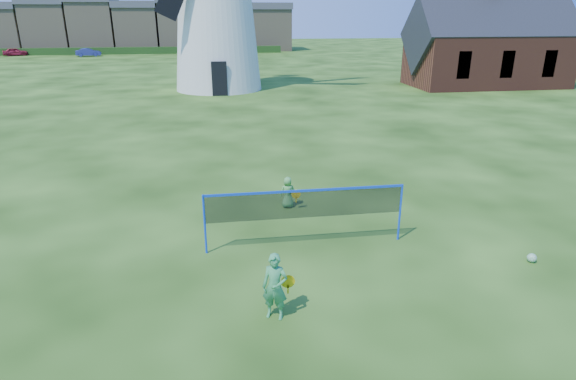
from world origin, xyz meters
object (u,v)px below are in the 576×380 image
Objects in this scene: chapel at (488,48)px; badminton_net at (305,205)px; car_left at (15,52)px; car_right at (88,52)px; player_boy at (288,192)px; player_girl at (275,287)px; play_ball at (532,258)px.

chapel reaches higher than badminton_net.
chapel is at bearing -147.60° from car_left.
player_boy is at bearing -170.03° from car_right.
badminton_net is 1.55× the size of car_left.
badminton_net is 2.74m from player_boy.
car_right is at bearing 107.38° from badminton_net.
chapel is at bearing 76.33° from player_girl.
car_left is (-50.21, 38.49, -2.47)m from chapel.
play_ball is 0.07× the size of car_left.
player_girl reaches higher than car_right.
player_girl is at bearing -125.84° from chapel.
player_girl reaches higher than car_left.
chapel is 13.14× the size of player_boy.
chapel reaches higher than player_boy.
play_ball is 68.70m from car_right.
car_right is (-19.54, 62.42, -0.59)m from badminton_net.
car_left is (-30.14, 64.94, -0.58)m from badminton_net.
chapel is at bearing -140.34° from car_right.
player_girl is 0.41× the size of car_right.
player_boy is 69.17m from car_left.
play_ball is at bearing 33.36° from player_girl.
chapel is 2.52× the size of badminton_net.
car_right is (-39.61, 35.97, -2.48)m from chapel.
player_boy is at bearing 140.68° from play_ball.
badminton_net is at bearing -175.23° from car_left.
chapel is 53.56m from car_right.
car_left is 0.97× the size of car_right.
car_right is at bearing -73.11° from player_boy.
badminton_net reaches higher than play_ball.
chapel is 31.91m from play_ball.
badminton_net is at bearing -170.72° from car_right.
play_ball is at bearing -166.97° from car_right.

